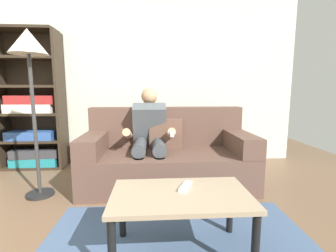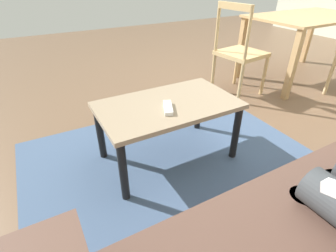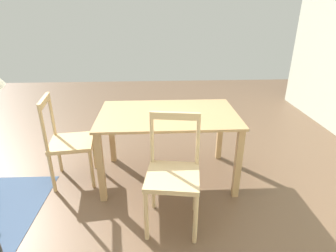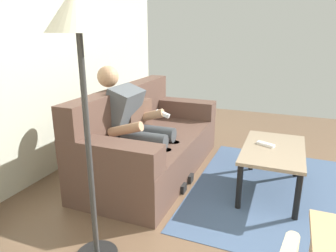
% 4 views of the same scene
% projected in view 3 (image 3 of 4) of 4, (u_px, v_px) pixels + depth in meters
% --- Properties ---
extents(ground_plane, '(8.78, 8.78, 0.00)m').
position_uv_depth(ground_plane, '(87.00, 187.00, 2.84)').
color(ground_plane, brown).
extents(dining_table, '(1.38, 0.85, 0.74)m').
position_uv_depth(dining_table, '(168.00, 123.00, 2.78)').
color(dining_table, tan).
rests_on(dining_table, ground_plane).
extents(dining_chair_near_wall, '(0.48, 0.48, 0.95)m').
position_uv_depth(dining_chair_near_wall, '(173.00, 175.00, 2.21)').
color(dining_chair_near_wall, '#D1B27F').
rests_on(dining_chair_near_wall, ground_plane).
extents(dining_chair_facing_couch, '(0.47, 0.47, 0.93)m').
position_uv_depth(dining_chair_facing_couch, '(68.00, 142.00, 2.80)').
color(dining_chair_facing_couch, tan).
rests_on(dining_chair_facing_couch, ground_plane).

